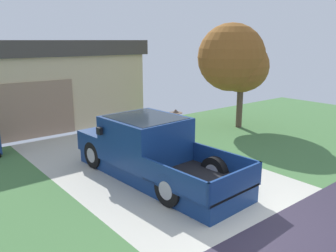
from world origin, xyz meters
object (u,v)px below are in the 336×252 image
at_px(pickup_truck, 147,150).
at_px(handbag, 177,157).
at_px(person_with_hat, 176,131).
at_px(front_yard_tree, 237,62).
at_px(house_with_garage, 7,82).

distance_m(pickup_truck, handbag, 1.58).
distance_m(person_with_hat, handbag, 0.82).
relative_size(person_with_hat, handbag, 4.10).
bearing_deg(front_yard_tree, pickup_truck, -161.06).
bearing_deg(handbag, person_with_hat, 60.41).
xyz_separation_m(handbag, front_yard_tree, (4.83, 1.77, 2.70)).
distance_m(pickup_truck, front_yard_tree, 6.92).
distance_m(person_with_hat, front_yard_tree, 5.34).
xyz_separation_m(pickup_truck, front_yard_tree, (6.24, 2.14, 2.08)).
distance_m(handbag, front_yard_tree, 5.81).
bearing_deg(handbag, house_with_garage, 106.15).
distance_m(pickup_truck, house_with_garage, 9.40).
relative_size(person_with_hat, house_with_garage, 0.15).
bearing_deg(house_with_garage, handbag, -73.85).
xyz_separation_m(person_with_hat, house_with_garage, (-2.68, 8.71, 0.96)).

